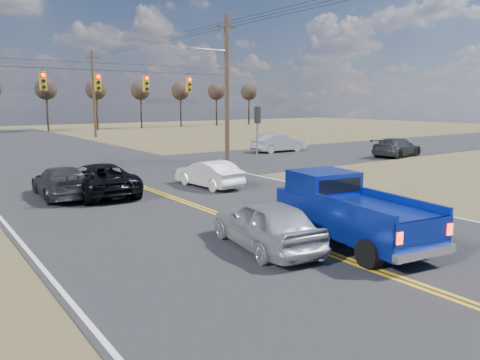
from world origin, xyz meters
TOP-DOWN VIEW (x-y plane):
  - ground at (0.00, 0.00)m, footprint 160.00×160.00m
  - road_main at (0.00, 10.00)m, footprint 14.00×120.00m
  - road_cross at (0.00, 18.00)m, footprint 120.00×12.00m
  - signal_gantry at (0.50, 17.79)m, footprint 19.60×4.83m
  - utility_poles at (0.00, 17.00)m, footprint 19.60×58.32m
  - treeline at (0.00, 26.96)m, footprint 87.00×117.80m
  - pickup_truck at (1.20, -0.05)m, footprint 2.77×5.65m
  - silver_suv at (-1.10, 0.98)m, footprint 2.39×4.54m
  - black_suv at (-2.44, 11.40)m, footprint 2.60×5.38m
  - white_car_queue at (2.71, 10.29)m, footprint 1.72×4.15m
  - dgrey_car_queue at (-3.91, 11.95)m, footprint 2.17×4.85m
  - cross_car_east_near at (16.05, 20.75)m, footprint 1.78×4.82m
  - cross_car_east_far at (21.37, 13.00)m, footprint 2.81×5.27m

SIDE VIEW (x-z plane):
  - ground at x=0.00m, z-range 0.00..0.00m
  - road_main at x=0.00m, z-range -0.01..0.01m
  - road_cross at x=0.00m, z-range -0.01..0.01m
  - white_car_queue at x=2.71m, z-range 0.00..1.34m
  - dgrey_car_queue at x=-3.91m, z-range 0.00..1.38m
  - cross_car_east_far at x=21.37m, z-range 0.00..1.45m
  - silver_suv at x=-1.10m, z-range 0.00..1.47m
  - black_suv at x=-2.44m, z-range 0.00..1.48m
  - cross_car_east_near at x=16.05m, z-range 0.00..1.58m
  - pickup_truck at x=1.20m, z-range -0.03..2.01m
  - signal_gantry at x=0.50m, z-range 0.06..10.06m
  - utility_poles at x=0.00m, z-range 0.23..10.23m
  - treeline at x=0.00m, z-range 2.00..9.40m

